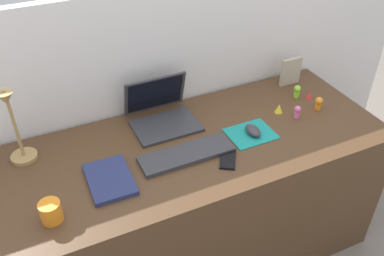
{
  "coord_description": "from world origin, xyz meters",
  "views": [
    {
      "loc": [
        -0.66,
        -1.32,
        1.91
      ],
      "look_at": [
        -0.04,
        0.0,
        0.83
      ],
      "focal_mm": 39.53,
      "sensor_mm": 36.0,
      "label": 1
    }
  ],
  "objects_px": {
    "cell_phone": "(228,159)",
    "toy_figurine_yellow": "(279,108)",
    "mouse": "(253,131)",
    "toy_figurine_orange": "(319,103)",
    "coffee_mug": "(51,212)",
    "picture_frame": "(291,72)",
    "laptop": "(161,111)",
    "keyboard": "(187,154)",
    "notebook_pad": "(110,179)",
    "toy_figurine_red": "(309,95)",
    "toy_figurine_pink": "(297,111)",
    "toy_figurine_lime": "(297,91)",
    "desk_lamp": "(15,129)"
  },
  "relations": [
    {
      "from": "cell_phone",
      "to": "toy_figurine_yellow",
      "type": "relative_size",
      "value": 2.88
    },
    {
      "from": "mouse",
      "to": "toy_figurine_orange",
      "type": "bearing_deg",
      "value": 5.9
    },
    {
      "from": "coffee_mug",
      "to": "mouse",
      "type": "bearing_deg",
      "value": 8.01
    },
    {
      "from": "cell_phone",
      "to": "picture_frame",
      "type": "bearing_deg",
      "value": 65.91
    },
    {
      "from": "laptop",
      "to": "keyboard",
      "type": "xyz_separation_m",
      "value": [
        0.0,
        -0.29,
        -0.04
      ]
    },
    {
      "from": "mouse",
      "to": "notebook_pad",
      "type": "relative_size",
      "value": 0.4
    },
    {
      "from": "laptop",
      "to": "toy_figurine_red",
      "type": "xyz_separation_m",
      "value": [
        0.76,
        -0.14,
        -0.03
      ]
    },
    {
      "from": "laptop",
      "to": "toy_figurine_pink",
      "type": "distance_m",
      "value": 0.65
    },
    {
      "from": "keyboard",
      "to": "toy_figurine_yellow",
      "type": "height_order",
      "value": "toy_figurine_yellow"
    },
    {
      "from": "cell_phone",
      "to": "picture_frame",
      "type": "distance_m",
      "value": 0.74
    },
    {
      "from": "laptop",
      "to": "picture_frame",
      "type": "distance_m",
      "value": 0.76
    },
    {
      "from": "toy_figurine_red",
      "to": "mouse",
      "type": "bearing_deg",
      "value": -161.89
    },
    {
      "from": "cell_phone",
      "to": "mouse",
      "type": "bearing_deg",
      "value": 61.5
    },
    {
      "from": "toy_figurine_orange",
      "to": "toy_figurine_lime",
      "type": "height_order",
      "value": "same"
    },
    {
      "from": "laptop",
      "to": "toy_figurine_lime",
      "type": "xyz_separation_m",
      "value": [
        0.71,
        -0.1,
        -0.02
      ]
    },
    {
      "from": "picture_frame",
      "to": "coffee_mug",
      "type": "height_order",
      "value": "picture_frame"
    },
    {
      "from": "desk_lamp",
      "to": "toy_figurine_yellow",
      "type": "bearing_deg",
      "value": -6.53
    },
    {
      "from": "desk_lamp",
      "to": "toy_figurine_orange",
      "type": "xyz_separation_m",
      "value": [
        1.37,
        -0.19,
        -0.14
      ]
    },
    {
      "from": "mouse",
      "to": "desk_lamp",
      "type": "distance_m",
      "value": 1.01
    },
    {
      "from": "notebook_pad",
      "to": "toy_figurine_yellow",
      "type": "xyz_separation_m",
      "value": [
        0.89,
        0.12,
        0.01
      ]
    },
    {
      "from": "laptop",
      "to": "keyboard",
      "type": "bearing_deg",
      "value": -89.95
    },
    {
      "from": "toy_figurine_red",
      "to": "toy_figurine_orange",
      "type": "relative_size",
      "value": 0.57
    },
    {
      "from": "coffee_mug",
      "to": "toy_figurine_orange",
      "type": "height_order",
      "value": "coffee_mug"
    },
    {
      "from": "laptop",
      "to": "mouse",
      "type": "height_order",
      "value": "laptop"
    },
    {
      "from": "toy_figurine_lime",
      "to": "toy_figurine_yellow",
      "type": "bearing_deg",
      "value": -154.32
    },
    {
      "from": "toy_figurine_red",
      "to": "toy_figurine_yellow",
      "type": "height_order",
      "value": "toy_figurine_yellow"
    },
    {
      "from": "mouse",
      "to": "desk_lamp",
      "type": "bearing_deg",
      "value": 166.38
    },
    {
      "from": "coffee_mug",
      "to": "laptop",
      "type": "bearing_deg",
      "value": 34.81
    },
    {
      "from": "coffee_mug",
      "to": "toy_figurine_red",
      "type": "height_order",
      "value": "coffee_mug"
    },
    {
      "from": "desk_lamp",
      "to": "toy_figurine_yellow",
      "type": "xyz_separation_m",
      "value": [
        1.17,
        -0.13,
        -0.15
      ]
    },
    {
      "from": "laptop",
      "to": "toy_figurine_lime",
      "type": "distance_m",
      "value": 0.72
    },
    {
      "from": "toy_figurine_yellow",
      "to": "toy_figurine_orange",
      "type": "bearing_deg",
      "value": -16.67
    },
    {
      "from": "laptop",
      "to": "toy_figurine_orange",
      "type": "xyz_separation_m",
      "value": [
        0.74,
        -0.23,
        -0.02
      ]
    },
    {
      "from": "cell_phone",
      "to": "notebook_pad",
      "type": "xyz_separation_m",
      "value": [
        -0.49,
        0.09,
        0.01
      ]
    },
    {
      "from": "toy_figurine_lime",
      "to": "laptop",
      "type": "bearing_deg",
      "value": 172.23
    },
    {
      "from": "notebook_pad",
      "to": "laptop",
      "type": "bearing_deg",
      "value": 42.86
    },
    {
      "from": "keyboard",
      "to": "toy_figurine_lime",
      "type": "bearing_deg",
      "value": 15.05
    },
    {
      "from": "notebook_pad",
      "to": "toy_figurine_lime",
      "type": "bearing_deg",
      "value": 12.4
    },
    {
      "from": "desk_lamp",
      "to": "picture_frame",
      "type": "height_order",
      "value": "desk_lamp"
    },
    {
      "from": "toy_figurine_yellow",
      "to": "toy_figurine_red",
      "type": "bearing_deg",
      "value": 10.36
    },
    {
      "from": "keyboard",
      "to": "toy_figurine_lime",
      "type": "relative_size",
      "value": 6.18
    },
    {
      "from": "mouse",
      "to": "cell_phone",
      "type": "xyz_separation_m",
      "value": [
        -0.19,
        -0.11,
        -0.02
      ]
    },
    {
      "from": "toy_figurine_pink",
      "to": "toy_figurine_lime",
      "type": "bearing_deg",
      "value": 53.92
    },
    {
      "from": "laptop",
      "to": "desk_lamp",
      "type": "height_order",
      "value": "desk_lamp"
    },
    {
      "from": "notebook_pad",
      "to": "toy_figurine_orange",
      "type": "relative_size",
      "value": 3.64
    },
    {
      "from": "desk_lamp",
      "to": "toy_figurine_pink",
      "type": "height_order",
      "value": "desk_lamp"
    },
    {
      "from": "cell_phone",
      "to": "toy_figurine_pink",
      "type": "bearing_deg",
      "value": 48.39
    },
    {
      "from": "toy_figurine_orange",
      "to": "desk_lamp",
      "type": "bearing_deg",
      "value": 171.99
    },
    {
      "from": "picture_frame",
      "to": "toy_figurine_red",
      "type": "distance_m",
      "value": 0.18
    },
    {
      "from": "toy_figurine_yellow",
      "to": "toy_figurine_orange",
      "type": "distance_m",
      "value": 0.2
    }
  ]
}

